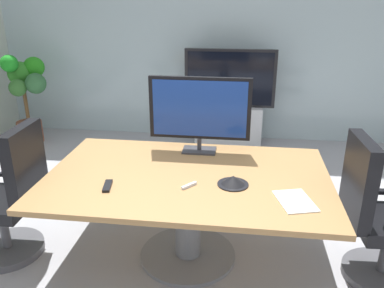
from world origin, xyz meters
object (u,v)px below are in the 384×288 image
(conference_table, at_px, (188,194))
(tv_monitor, at_px, (200,110))
(office_chair_left, at_px, (11,204))
(potted_plant, at_px, (26,90))
(office_chair_right, at_px, (377,224))
(remote_control, at_px, (108,186))
(conference_phone, at_px, (233,181))
(wall_display_unit, at_px, (229,113))

(conference_table, xyz_separation_m, tv_monitor, (0.03, 0.48, 0.52))
(office_chair_left, relative_size, tv_monitor, 1.30)
(conference_table, distance_m, potted_plant, 3.46)
(office_chair_right, bearing_deg, office_chair_left, 88.63)
(remote_control, bearing_deg, potted_plant, 117.88)
(remote_control, bearing_deg, conference_phone, -0.54)
(tv_monitor, xyz_separation_m, wall_display_unit, (0.17, 2.09, -0.64))
(conference_table, bearing_deg, wall_display_unit, 85.56)
(potted_plant, bearing_deg, remote_control, -51.79)
(wall_display_unit, bearing_deg, remote_control, -104.31)
(conference_phone, distance_m, remote_control, 0.88)
(office_chair_left, xyz_separation_m, wall_display_unit, (1.56, 2.72, -0.01))
(conference_table, xyz_separation_m, wall_display_unit, (0.20, 2.57, -0.12))
(office_chair_right, height_order, wall_display_unit, wall_display_unit)
(conference_phone, bearing_deg, office_chair_left, -179.09)
(potted_plant, relative_size, remote_control, 7.26)
(potted_plant, xyz_separation_m, conference_phone, (2.90, -2.44, 0.01))
(conference_phone, height_order, remote_control, conference_phone)
(conference_table, bearing_deg, conference_phone, -19.01)
(conference_table, distance_m, office_chair_right, 1.37)
(office_chair_left, height_order, wall_display_unit, wall_display_unit)
(office_chair_left, height_order, remote_control, office_chair_left)
(conference_phone, bearing_deg, wall_display_unit, 92.97)
(conference_table, relative_size, conference_phone, 9.49)
(office_chair_left, xyz_separation_m, remote_control, (0.84, -0.12, 0.28))
(wall_display_unit, height_order, remote_control, wall_display_unit)
(office_chair_left, relative_size, wall_display_unit, 0.83)
(wall_display_unit, distance_m, remote_control, 2.94)
(tv_monitor, xyz_separation_m, conference_phone, (0.31, -0.60, -0.33))
(wall_display_unit, bearing_deg, potted_plant, -174.75)
(tv_monitor, bearing_deg, office_chair_right, -22.40)
(office_chair_left, bearing_deg, conference_phone, 89.41)
(office_chair_left, distance_m, tv_monitor, 1.66)
(office_chair_right, xyz_separation_m, remote_control, (-1.89, -0.20, 0.28))
(office_chair_right, distance_m, tv_monitor, 1.57)
(tv_monitor, distance_m, potted_plant, 3.20)
(wall_display_unit, relative_size, potted_plant, 1.06)
(office_chair_right, xyz_separation_m, potted_plant, (-3.93, 2.39, 0.29))
(remote_control, bearing_deg, tv_monitor, 42.98)
(office_chair_right, bearing_deg, tv_monitor, 64.60)
(conference_phone, bearing_deg, potted_plant, 139.96)
(potted_plant, height_order, remote_control, potted_plant)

